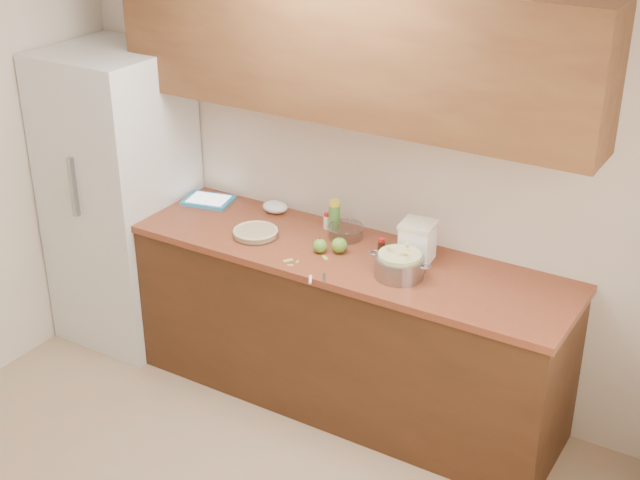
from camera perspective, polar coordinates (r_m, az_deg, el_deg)
The scene contains 20 objects.
room_shell at distance 3.48m, azimuth -11.81°, elevation -4.16°, with size 3.60×3.60×3.60m.
counter_run at distance 4.92m, azimuth 0.65°, elevation -5.32°, with size 2.64×0.68×0.92m.
upper_cabinets at distance 4.47m, azimuth 1.79°, elevation 12.17°, with size 2.60×0.34×0.70m, color brown.
fridge at distance 5.49m, azimuth -12.58°, elevation 2.64°, with size 0.70×0.70×1.80m, color silver.
pie at distance 4.83m, azimuth -4.15°, elevation 0.47°, with size 0.26×0.26×0.04m.
colander at distance 4.41m, azimuth 5.09°, elevation -1.62°, with size 0.34×0.25×0.12m.
flour_canister at distance 4.55m, azimuth 6.25°, elevation -0.08°, with size 0.19×0.19×0.21m.
tablet at distance 5.29m, azimuth -7.15°, elevation 2.54°, with size 0.32×0.27×0.02m.
paring_knife at distance 4.38m, azimuth -0.47°, elevation -2.52°, with size 0.09×0.14×0.01m.
lemon_bottle at distance 4.86m, azimuth 0.93°, elevation 1.56°, with size 0.07×0.07×0.18m.
cinnamon_shaker at distance 4.90m, azimuth 0.43°, elevation 1.21°, with size 0.04×0.04×0.09m.
vanilla_bottle at distance 4.59m, azimuth 3.94°, elevation -0.53°, with size 0.04×0.04×0.11m.
mixing_bowl at distance 4.79m, azimuth 1.66°, elevation 0.58°, with size 0.20×0.20×0.07m.
paper_towel at distance 5.11m, azimuth -2.89°, elevation 2.13°, with size 0.15×0.12×0.06m, color white.
apple_left at distance 4.63m, azimuth -0.01°, elevation -0.37°, with size 0.08×0.08×0.09m.
apple_center at distance 4.63m, azimuth 1.25°, elevation -0.34°, with size 0.08×0.08×0.10m.
peel_a at distance 4.59m, azimuth 0.32°, elevation -1.14°, with size 0.05×0.02×0.00m, color #9FC861.
peel_b at distance 4.57m, azimuth -2.07°, elevation -1.31°, with size 0.05×0.02×0.00m, color #9FC861.
peel_c at distance 4.52m, azimuth -1.92°, elevation -1.62°, with size 0.03×0.01×0.00m, color #9FC861.
peel_d at distance 4.55m, azimuth -1.46°, elevation -1.39°, with size 0.03×0.01×0.00m, color #9FC861.
Camera 1 is at (2.13, -2.15, 3.01)m, focal length 50.00 mm.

